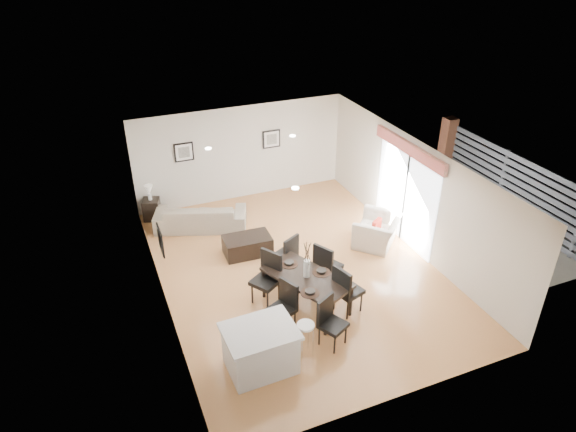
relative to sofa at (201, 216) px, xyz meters
name	(u,v)px	position (x,y,z in m)	size (l,w,h in m)	color
ground	(297,270)	(1.57, -2.73, -0.34)	(8.00, 8.00, 0.00)	tan
wall_back	(241,153)	(1.57, 1.27, 1.01)	(6.00, 0.04, 2.70)	beige
wall_front	(400,339)	(1.57, -6.73, 1.01)	(6.00, 0.04, 2.70)	beige
wall_left	(159,248)	(-1.43, -2.73, 1.01)	(0.04, 8.00, 2.70)	beige
wall_right	(414,195)	(4.57, -2.73, 1.01)	(0.04, 8.00, 2.70)	beige
ceiling	(299,162)	(1.57, -2.73, 2.36)	(6.00, 8.00, 0.02)	white
sofa	(201,216)	(0.00, 0.00, 0.00)	(2.34, 0.91, 0.68)	gray
armchair	(377,231)	(3.83, -2.45, 0.03)	(1.14, 1.00, 0.74)	beige
courtyard_plant_a	(529,226)	(7.47, -3.68, 0.01)	(0.64, 0.55, 0.71)	#335725
courtyard_plant_b	(452,187)	(7.16, -1.06, -0.03)	(0.35, 0.35, 0.63)	#335725
dining_table	(307,279)	(1.23, -3.96, 0.34)	(1.58, 2.03, 0.76)	black
dining_chair_wnear	(285,303)	(0.59, -4.38, 0.24)	(0.61, 0.61, 1.03)	black
dining_chair_wfar	(268,274)	(0.59, -3.45, 0.29)	(0.71, 0.71, 1.14)	black
dining_chair_enear	(345,288)	(1.87, -4.44, 0.28)	(0.62, 0.62, 1.11)	black
dining_chair_efar	(326,264)	(1.87, -3.55, 0.27)	(0.67, 0.67, 1.10)	black
dining_chair_head	(329,319)	(1.19, -5.09, 0.22)	(0.61, 0.61, 1.01)	black
dining_chair_foot	(287,254)	(1.27, -2.83, 0.24)	(0.64, 0.64, 1.05)	black
vase	(307,262)	(1.23, -3.96, 0.77)	(0.87, 1.42, 0.80)	white
coffee_table	(247,245)	(0.73, -1.63, -0.12)	(1.12, 0.67, 0.45)	black
side_table	(152,209)	(-1.11, 0.94, -0.05)	(0.43, 0.43, 0.58)	black
table_lamp	(149,191)	(-1.11, 0.94, 0.51)	(0.22, 0.22, 0.42)	white
cushion	(377,226)	(3.73, -2.55, 0.25)	(0.33, 0.10, 0.33)	#B02316
kitchen_island	(260,349)	(-0.22, -5.21, 0.10)	(1.28, 1.00, 0.88)	silver
bar_stool	(306,329)	(0.65, -5.21, 0.27)	(0.32, 0.32, 0.71)	white
framed_print_back_left	(184,152)	(-0.03, 1.24, 1.31)	(0.52, 0.04, 0.52)	black
framed_print_back_right	(271,139)	(2.47, 1.24, 1.31)	(0.52, 0.04, 0.52)	black
framed_print_left_wall	(161,240)	(-1.40, -2.93, 1.31)	(0.04, 0.52, 0.52)	black
sliding_door	(407,178)	(4.52, -2.43, 1.32)	(0.12, 2.70, 2.57)	white
courtyard	(491,175)	(7.73, -1.86, 0.58)	(6.00, 6.00, 2.00)	gray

